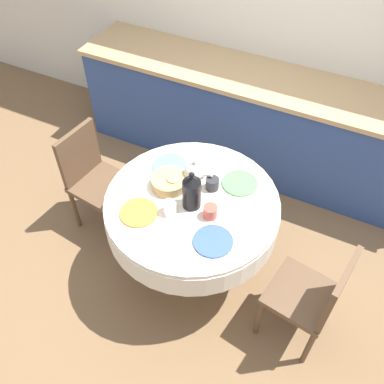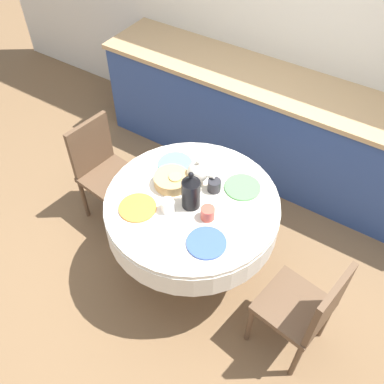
{
  "view_description": "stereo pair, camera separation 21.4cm",
  "coord_description": "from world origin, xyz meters",
  "views": [
    {
      "loc": [
        0.8,
        -1.63,
        2.84
      ],
      "look_at": [
        0.0,
        0.0,
        0.86
      ],
      "focal_mm": 40.0,
      "sensor_mm": 36.0,
      "label": 1
    },
    {
      "loc": [
        0.99,
        -1.53,
        2.84
      ],
      "look_at": [
        0.0,
        0.0,
        0.86
      ],
      "focal_mm": 40.0,
      "sensor_mm": 36.0,
      "label": 2
    }
  ],
  "objects": [
    {
      "name": "chair_right",
      "position": [
        -0.91,
        0.12,
        0.49
      ],
      "size": [
        0.45,
        0.45,
        0.88
      ],
      "rotation": [
        0.0,
        0.0,
        -1.7
      ],
      "color": "brown",
      "rests_on": "ground_plane"
    },
    {
      "name": "plate_near_left",
      "position": [
        -0.25,
        -0.24,
        0.78
      ],
      "size": [
        0.24,
        0.24,
        0.01
      ],
      "primitive_type": "cylinder",
      "color": "orange",
      "rests_on": "dining_table"
    },
    {
      "name": "coffee_carafe",
      "position": [
        0.01,
        -0.03,
        0.9
      ],
      "size": [
        0.12,
        0.12,
        0.29
      ],
      "color": "black",
      "rests_on": "dining_table"
    },
    {
      "name": "bread_basket",
      "position": [
        -0.19,
        0.05,
        0.81
      ],
      "size": [
        0.24,
        0.24,
        0.07
      ],
      "primitive_type": "cylinder",
      "color": "tan",
      "rests_on": "dining_table"
    },
    {
      "name": "wall_back",
      "position": [
        0.0,
        1.67,
        1.3
      ],
      "size": [
        7.0,
        0.05,
        2.6
      ],
      "color": "silver",
      "rests_on": "ground_plane"
    },
    {
      "name": "chair_left",
      "position": [
        0.9,
        -0.14,
        0.49
      ],
      "size": [
        0.46,
        0.46,
        0.88
      ],
      "rotation": [
        0.0,
        0.0,
        1.41
      ],
      "color": "brown",
      "rests_on": "ground_plane"
    },
    {
      "name": "cup_near_left",
      "position": [
        -0.08,
        -0.15,
        0.82
      ],
      "size": [
        0.09,
        0.09,
        0.08
      ],
      "primitive_type": "cylinder",
      "color": "white",
      "rests_on": "dining_table"
    },
    {
      "name": "ground_plane",
      "position": [
        0.0,
        0.0,
        0.0
      ],
      "size": [
        12.0,
        12.0,
        0.0
      ],
      "primitive_type": "plane",
      "color": "brown"
    },
    {
      "name": "cup_near_right",
      "position": [
        0.16,
        -0.07,
        0.82
      ],
      "size": [
        0.09,
        0.09,
        0.08
      ],
      "primitive_type": "cylinder",
      "color": "#CC4C3D",
      "rests_on": "dining_table"
    },
    {
      "name": "teapot",
      "position": [
        -0.06,
        0.17,
        0.86
      ],
      "size": [
        0.2,
        0.14,
        0.19
      ],
      "color": "silver",
      "rests_on": "dining_table"
    },
    {
      "name": "plate_near_right",
      "position": [
        0.26,
        -0.24,
        0.78
      ],
      "size": [
        0.24,
        0.24,
        0.01
      ],
      "primitive_type": "cylinder",
      "color": "#3856AD",
      "rests_on": "dining_table"
    },
    {
      "name": "dining_table",
      "position": [
        0.0,
        0.0,
        0.65
      ],
      "size": [
        1.15,
        1.15,
        0.78
      ],
      "color": "brown",
      "rests_on": "ground_plane"
    },
    {
      "name": "kitchen_counter",
      "position": [
        0.0,
        1.33,
        0.46
      ],
      "size": [
        3.24,
        0.64,
        0.92
      ],
      "color": "#2D4784",
      "rests_on": "ground_plane"
    },
    {
      "name": "cup_far_left",
      "position": [
        -0.16,
        0.06,
        0.82
      ],
      "size": [
        0.09,
        0.09,
        0.08
      ],
      "primitive_type": "cylinder",
      "color": "#DBB766",
      "rests_on": "dining_table"
    },
    {
      "name": "plate_far_left",
      "position": [
        -0.28,
        0.21,
        0.78
      ],
      "size": [
        0.24,
        0.24,
        0.01
      ],
      "primitive_type": "cylinder",
      "color": "#60BCB7",
      "rests_on": "dining_table"
    },
    {
      "name": "plate_far_right",
      "position": [
        0.22,
        0.27,
        0.78
      ],
      "size": [
        0.24,
        0.24,
        0.01
      ],
      "primitive_type": "cylinder",
      "color": "#5BA85B",
      "rests_on": "dining_table"
    },
    {
      "name": "cup_far_right",
      "position": [
        0.07,
        0.16,
        0.82
      ],
      "size": [
        0.09,
        0.09,
        0.08
      ],
      "primitive_type": "cylinder",
      "color": "#28282D",
      "rests_on": "dining_table"
    }
  ]
}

